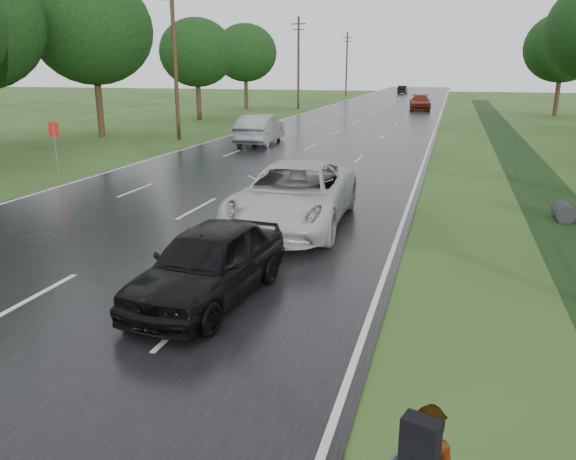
{
  "coord_description": "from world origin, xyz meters",
  "views": [
    {
      "loc": [
        7.96,
        -8.6,
        4.56
      ],
      "look_at": [
        4.84,
        2.19,
        1.3
      ],
      "focal_mm": 35.0,
      "sensor_mm": 36.0,
      "label": 1
    }
  ],
  "objects_px": {
    "white_pickup": "(294,195)",
    "silver_sedan": "(260,129)",
    "road_sign": "(55,138)",
    "dark_sedan": "(209,263)"
  },
  "relations": [
    {
      "from": "white_pickup",
      "to": "silver_sedan",
      "type": "bearing_deg",
      "value": 109.53
    },
    {
      "from": "white_pickup",
      "to": "dark_sedan",
      "type": "height_order",
      "value": "white_pickup"
    },
    {
      "from": "dark_sedan",
      "to": "silver_sedan",
      "type": "xyz_separation_m",
      "value": [
        -6.84,
        23.19,
        0.12
      ]
    },
    {
      "from": "dark_sedan",
      "to": "white_pickup",
      "type": "bearing_deg",
      "value": 93.76
    },
    {
      "from": "road_sign",
      "to": "dark_sedan",
      "type": "relative_size",
      "value": 0.51
    },
    {
      "from": "white_pickup",
      "to": "silver_sedan",
      "type": "distance_m",
      "value": 18.72
    },
    {
      "from": "road_sign",
      "to": "silver_sedan",
      "type": "xyz_separation_m",
      "value": [
        5.16,
        12.3,
        -0.71
      ]
    },
    {
      "from": "road_sign",
      "to": "silver_sedan",
      "type": "bearing_deg",
      "value": 67.24
    },
    {
      "from": "road_sign",
      "to": "silver_sedan",
      "type": "height_order",
      "value": "road_sign"
    },
    {
      "from": "road_sign",
      "to": "dark_sedan",
      "type": "distance_m",
      "value": 16.23
    }
  ]
}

